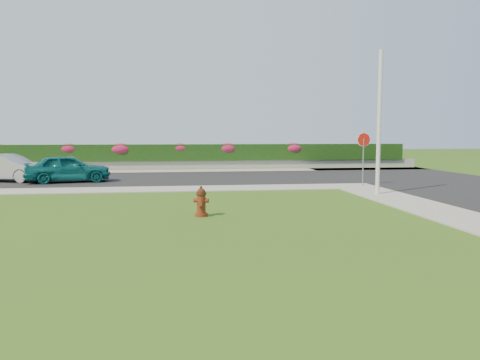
{
  "coord_description": "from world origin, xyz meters",
  "views": [
    {
      "loc": [
        -0.98,
        -11.3,
        2.38
      ],
      "look_at": [
        1.05,
        3.65,
        0.9
      ],
      "focal_mm": 35.0,
      "sensor_mm": 36.0,
      "label": 1
    }
  ],
  "objects": [
    {
      "name": "flower_clump_f",
      "position": [
        7.09,
        20.5,
        1.41
      ],
      "size": [
        1.48,
        0.95,
        0.74
      ],
      "primitive_type": "ellipsoid",
      "color": "#B91F59",
      "rests_on": "hedge"
    },
    {
      "name": "stop_sign",
      "position": [
        7.53,
        9.2,
        1.83
      ],
      "size": [
        0.67,
        0.09,
        2.47
      ],
      "rotation": [
        0.0,
        0.0,
        -0.3
      ],
      "color": "slate",
      "rests_on": "ground"
    },
    {
      "name": "curb_corner",
      "position": [
        7.0,
        9.0,
        0.02
      ],
      "size": [
        2.0,
        2.0,
        0.04
      ],
      "primitive_type": "cube",
      "color": "gray",
      "rests_on": "ground"
    },
    {
      "name": "flower_clump_e",
      "position": [
        2.48,
        20.5,
        1.41
      ],
      "size": [
        1.45,
        0.93,
        0.72
      ],
      "primitive_type": "ellipsoid",
      "color": "#B91F59",
      "rests_on": "hedge"
    },
    {
      "name": "street_far",
      "position": [
        -5.0,
        14.0,
        0.02
      ],
      "size": [
        26.0,
        8.0,
        0.04
      ],
      "primitive_type": "cube",
      "color": "black",
      "rests_on": "ground"
    },
    {
      "name": "flower_clump_c",
      "position": [
        -4.64,
        20.5,
        1.39
      ],
      "size": [
        1.56,
        1.0,
        0.78
      ],
      "primitive_type": "ellipsoid",
      "color": "#B91F59",
      "rests_on": "hedge"
    },
    {
      "name": "fire_hydrant",
      "position": [
        -0.29,
        2.17,
        0.42
      ],
      "size": [
        0.46,
        0.43,
        0.88
      ],
      "rotation": [
        0.0,
        0.0,
        -0.3
      ],
      "color": "#4C1C0B",
      "rests_on": "ground"
    },
    {
      "name": "flower_clump_d",
      "position": [
        -0.73,
        20.5,
        1.45
      ],
      "size": [
        1.28,
        0.82,
        0.64
      ],
      "primitive_type": "ellipsoid",
      "color": "#B91F59",
      "rests_on": "hedge"
    },
    {
      "name": "flower_clump_b",
      "position": [
        -7.94,
        20.5,
        1.43
      ],
      "size": [
        1.38,
        0.89,
        0.69
      ],
      "primitive_type": "ellipsoid",
      "color": "#B91F59",
      "rests_on": "hedge"
    },
    {
      "name": "sedan_silver",
      "position": [
        -9.32,
        13.23,
        0.72
      ],
      "size": [
        4.36,
        2.7,
        1.36
      ],
      "primitive_type": "imported",
      "rotation": [
        0.0,
        0.0,
        1.24
      ],
      "color": "#A8AAB0",
      "rests_on": "street_far"
    },
    {
      "name": "retaining_wall",
      "position": [
        -1.0,
        20.5,
        0.3
      ],
      "size": [
        34.0,
        0.4,
        0.6
      ],
      "primitive_type": "cube",
      "color": "gray",
      "rests_on": "ground"
    },
    {
      "name": "sedan_teal",
      "position": [
        -6.25,
        12.44,
        0.72
      ],
      "size": [
        4.23,
        2.39,
        1.36
      ],
      "primitive_type": "imported",
      "rotation": [
        0.0,
        0.0,
        1.78
      ],
      "color": "#0B5458",
      "rests_on": "street_far"
    },
    {
      "name": "ground",
      "position": [
        0.0,
        0.0,
        0.0
      ],
      "size": [
        120.0,
        120.0,
        0.0
      ],
      "primitive_type": "plane",
      "color": "black",
      "rests_on": "ground"
    },
    {
      "name": "sidewalk_far",
      "position": [
        -6.0,
        9.0,
        0.02
      ],
      "size": [
        24.0,
        2.0,
        0.04
      ],
      "primitive_type": "cube",
      "color": "gray",
      "rests_on": "ground"
    },
    {
      "name": "utility_pole",
      "position": [
        6.86,
        6.12,
        2.8
      ],
      "size": [
        0.16,
        0.16,
        5.61
      ],
      "primitive_type": "cylinder",
      "color": "silver",
      "rests_on": "ground"
    },
    {
      "name": "sidewalk_beyond",
      "position": [
        -1.0,
        19.0,
        0.02
      ],
      "size": [
        34.0,
        2.0,
        0.04
      ],
      "primitive_type": "cube",
      "color": "gray",
      "rests_on": "ground"
    },
    {
      "name": "hedge",
      "position": [
        -1.0,
        20.6,
        1.15
      ],
      "size": [
        32.0,
        0.9,
        1.1
      ],
      "primitive_type": "cube",
      "color": "black",
      "rests_on": "retaining_wall"
    }
  ]
}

